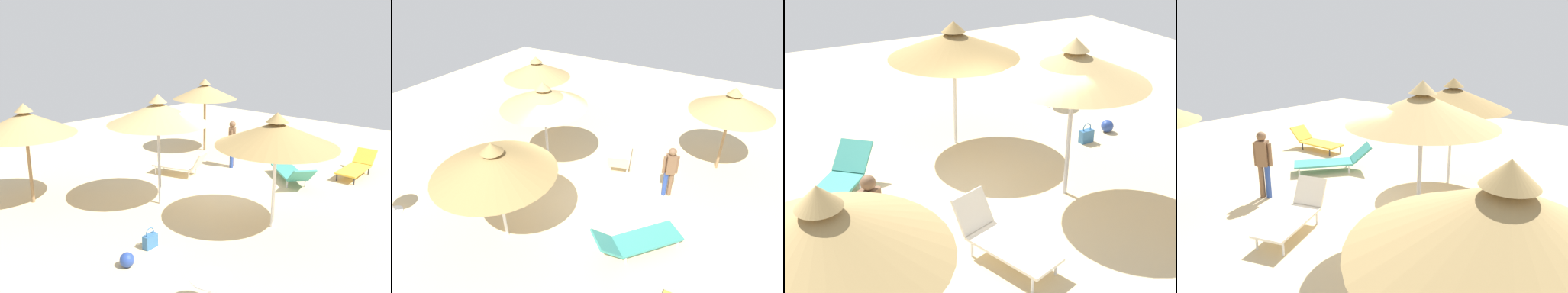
% 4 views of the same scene
% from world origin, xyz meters
% --- Properties ---
extents(ground, '(24.00, 24.00, 0.10)m').
position_xyz_m(ground, '(0.00, 0.00, -0.05)').
color(ground, beige).
extents(parasol_umbrella_back, '(2.45, 2.45, 2.82)m').
position_xyz_m(parasol_umbrella_back, '(-3.42, -3.18, 2.32)').
color(parasol_umbrella_back, olive).
rests_on(parasol_umbrella_back, ground).
extents(parasol_umbrella_center, '(2.78, 2.78, 2.74)m').
position_xyz_m(parasol_umbrella_center, '(0.59, 2.52, 2.26)').
color(parasol_umbrella_center, white).
rests_on(parasol_umbrella_center, ground).
extents(parasol_umbrella_far_left, '(2.62, 2.62, 2.96)m').
position_xyz_m(parasol_umbrella_far_left, '(1.45, -0.46, 2.47)').
color(parasol_umbrella_far_left, '#B2B2B7').
rests_on(parasol_umbrella_far_left, ground).
extents(lounge_chair_near_left, '(1.16, 1.85, 0.86)m').
position_xyz_m(lounge_chair_near_left, '(-0.61, -1.64, 0.38)').
color(lounge_chair_near_left, silver).
rests_on(lounge_chair_near_left, ground).
extents(lounge_chair_front, '(1.93, 2.09, 0.75)m').
position_xyz_m(lounge_chair_front, '(-2.40, 1.32, 0.33)').
color(lounge_chair_front, teal).
rests_on(lounge_chair_front, ground).
extents(person_standing_edge, '(0.40, 0.32, 1.62)m').
position_xyz_m(person_standing_edge, '(-2.40, -1.02, 0.91)').
color(person_standing_edge, brown).
rests_on(person_standing_edge, ground).
extents(handbag, '(0.33, 0.18, 0.47)m').
position_xyz_m(handbag, '(3.21, 1.17, 0.17)').
color(handbag, '#336699').
rests_on(handbag, ground).
extents(side_table_round, '(0.66, 0.66, 0.60)m').
position_xyz_m(side_table_round, '(3.90, 3.44, 0.41)').
color(side_table_round, silver).
rests_on(side_table_round, ground).
extents(beach_ball, '(0.30, 0.30, 0.30)m').
position_xyz_m(beach_ball, '(4.01, 1.40, 0.15)').
color(beach_ball, navy).
rests_on(beach_ball, ground).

